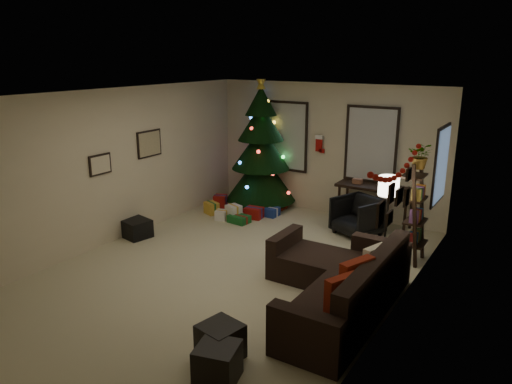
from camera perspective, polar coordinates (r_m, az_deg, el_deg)
floor at (r=7.64m, az=-3.07°, el=-9.27°), size 7.00×7.00×0.00m
ceiling at (r=6.94m, az=-3.41°, el=11.36°), size 7.00×7.00×0.00m
wall_back at (r=10.15m, az=8.30°, el=4.97°), size 5.00×0.00×5.00m
wall_front at (r=4.92m, az=-27.76°, el=-8.68°), size 5.00×0.00×5.00m
wall_left at (r=8.82m, az=-16.63°, el=2.81°), size 0.00×7.00×7.00m
wall_right at (r=6.13m, az=16.24°, el=-2.77°), size 0.00×7.00×7.00m
window_back_left at (r=10.50m, az=3.51°, el=6.58°), size 1.05×0.06×1.50m
window_back_right at (r=9.75m, az=13.39°, el=5.45°), size 1.05×0.06×1.50m
window_right_wall at (r=8.50m, az=21.01°, el=2.99°), size 0.06×0.90×1.30m
christmas_tree at (r=10.53m, az=0.57°, el=4.58°), size 1.53×1.53×2.85m
presents at (r=10.05m, az=-2.36°, el=-2.26°), size 1.50×1.01×0.30m
sofa at (r=6.66m, az=9.86°, el=-10.79°), size 1.85×2.69×0.86m
pillow_red_a at (r=5.66m, az=10.05°, el=-11.77°), size 0.29×0.45×0.44m
pillow_red_b at (r=6.05m, az=11.74°, el=-9.98°), size 0.30×0.50×0.49m
pillow_cream at (r=6.63m, az=13.81°, el=-7.83°), size 0.23×0.41×0.40m
ottoman_near at (r=5.59m, az=-4.20°, el=-17.12°), size 0.49×0.49×0.40m
ottoman_far at (r=5.28m, az=-4.54°, el=-19.42°), size 0.51×0.51×0.40m
desk at (r=9.63m, az=13.86°, el=0.15°), size 1.49×0.53×0.80m
desk_chair at (r=9.17m, az=11.86°, el=-2.79°), size 0.90×0.88×0.72m
bookshelf at (r=8.09m, az=18.38°, el=-2.53°), size 0.30×0.49×1.65m
potted_plant at (r=7.75m, az=18.88°, el=4.51°), size 0.51×0.45×0.53m
floor_lamp at (r=7.63m, az=15.28°, el=0.01°), size 0.31×0.31×1.47m
art_map at (r=9.37m, az=-12.45°, el=5.57°), size 0.04×0.60×0.50m
art_abstract at (r=8.62m, az=-17.86°, el=3.09°), size 0.04×0.45×0.35m
gallery at (r=6.00m, az=16.02°, el=-0.93°), size 0.03×1.25×0.54m
garland at (r=5.99m, az=16.26°, el=2.85°), size 0.08×1.90×0.30m
stocking_left at (r=10.14m, az=7.47°, el=5.69°), size 0.20×0.05×0.36m
stocking_right at (r=10.10m, az=9.41°, el=5.61°), size 0.20×0.05×0.36m
storage_bin at (r=9.26m, az=-14.19°, el=-4.04°), size 0.73×0.56×0.33m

